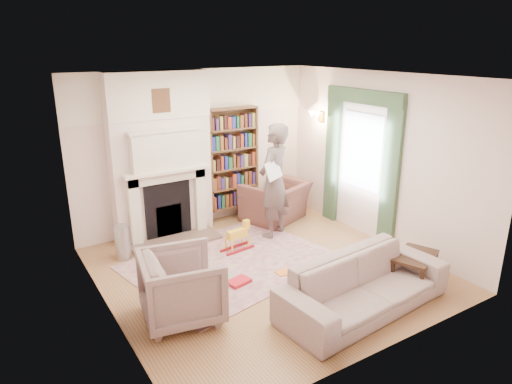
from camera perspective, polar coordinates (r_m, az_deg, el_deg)
floor at (r=6.89m, az=1.12°, el=-9.68°), size 4.50×4.50×0.00m
ceiling at (r=6.11m, az=1.28°, el=14.23°), size 4.50×4.50×0.00m
wall_back at (r=8.27m, az=-7.41°, el=5.31°), size 4.50×0.00×4.50m
wall_front at (r=4.76m, az=16.28°, el=-5.09°), size 4.50×0.00×4.50m
wall_left at (r=5.52m, az=-18.76°, el=-2.08°), size 0.00×4.50×4.50m
wall_right at (r=7.79m, az=15.22°, el=4.01°), size 0.00×4.50×4.50m
fireplace at (r=7.82m, az=-11.77°, el=4.22°), size 1.70×0.58×2.80m
bookcase at (r=8.50m, az=-2.99°, el=4.22°), size 1.00×0.24×1.85m
window at (r=8.03m, az=13.10°, el=4.96°), size 0.02×0.90×1.30m
curtain_left at (r=7.61m, az=16.48°, el=2.01°), size 0.07×0.32×2.40m
curtain_right at (r=8.56m, az=9.53°, el=4.26°), size 0.07×0.32×2.40m
pelmet at (r=7.85m, az=13.35°, el=11.55°), size 0.09×1.70×0.24m
wall_sconce at (r=8.61m, az=7.13°, el=9.21°), size 0.20×0.24×0.24m
rug at (r=7.11m, az=-3.05°, el=-8.73°), size 3.28×2.76×0.01m
armchair_reading at (r=8.63m, az=2.44°, el=-1.15°), size 1.40×1.31×0.73m
armchair_left at (r=5.67m, az=-9.27°, el=-11.60°), size 1.09×1.07×0.85m
sofa at (r=5.97m, az=13.39°, el=-11.21°), size 2.40×1.11×0.68m
man_reading at (r=7.73m, az=2.26°, el=1.37°), size 0.86×0.76×1.98m
newspaper at (r=7.41m, az=2.19°, el=2.75°), size 0.44×0.32×0.29m
coffee_table at (r=6.78m, az=19.14°, el=-9.13°), size 0.82×0.68×0.45m
paraffin_heater at (r=7.40m, az=-16.32°, el=-6.05°), size 0.30×0.30×0.55m
rocking_horse at (r=7.39m, az=-2.38°, el=-5.61°), size 0.57×0.29×0.48m
board_game at (r=6.56m, az=-3.94°, el=-11.00°), size 0.37×0.37×0.03m
game_box_lid at (r=6.50m, az=-2.16°, el=-11.14°), size 0.36×0.28×0.05m
comic_annuals at (r=6.86m, az=5.24°, el=-9.72°), size 0.65×0.31×0.02m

